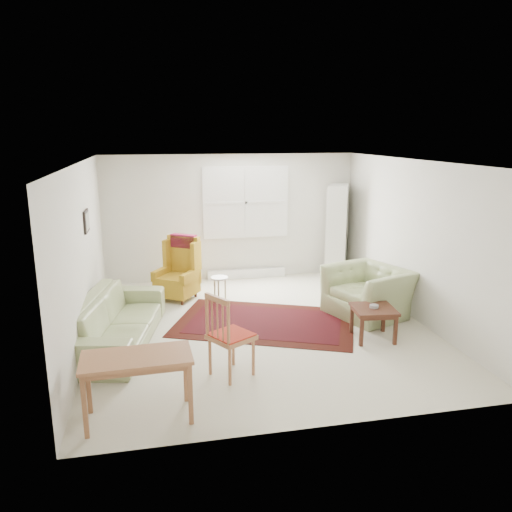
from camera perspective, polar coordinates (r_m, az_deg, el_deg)
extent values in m
cube|color=beige|center=(7.74, 0.46, -8.10)|extent=(5.00, 5.50, 0.01)
cube|color=white|center=(7.18, 0.50, 10.73)|extent=(5.00, 5.50, 0.01)
cube|color=silver|center=(10.01, -2.89, 4.41)|extent=(5.00, 0.04, 2.50)
cube|color=silver|center=(4.82, 7.52, -6.24)|extent=(5.00, 0.04, 2.50)
cube|color=silver|center=(7.26, -19.17, 0.00)|extent=(0.04, 5.50, 2.50)
cube|color=silver|center=(8.25, 17.71, 1.72)|extent=(0.04, 5.50, 2.50)
cube|color=white|center=(10.00, -1.18, 6.15)|extent=(1.72, 0.06, 1.42)
cube|color=white|center=(10.00, -1.18, 6.15)|extent=(1.60, 0.02, 1.30)
cube|color=silver|center=(10.24, -1.08, -2.01)|extent=(1.60, 0.12, 0.18)
cube|color=black|center=(7.67, -18.82, 3.79)|extent=(0.03, 0.42, 0.32)
cube|color=tan|center=(7.67, -18.71, 3.80)|extent=(0.01, 0.34, 0.24)
imported|color=#95A16B|center=(7.27, -15.71, -6.08)|extent=(1.39, 2.51, 0.96)
imported|color=#95A16B|center=(8.28, 12.70, -3.50)|extent=(1.42, 1.50, 0.94)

